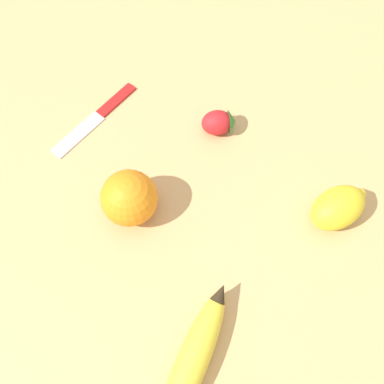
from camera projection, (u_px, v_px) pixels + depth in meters
The scene contains 6 objects.
ground_plane at pixel (154, 212), 0.62m from camera, with size 3.00×3.00×0.00m, color tan.
banana at pixel (193, 360), 0.52m from camera, with size 0.13×0.17×0.04m.
orange at pixel (129, 198), 0.59m from camera, with size 0.08×0.08×0.08m.
strawberry at pixel (220, 122), 0.66m from camera, with size 0.05×0.06×0.04m.
lemon at pixel (338, 208), 0.59m from camera, with size 0.05×0.09×0.05m.
paring_knife at pixel (98, 116), 0.69m from camera, with size 0.07×0.16×0.01m.
Camera 1 is at (-0.24, 0.08, 0.57)m, focal length 42.00 mm.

